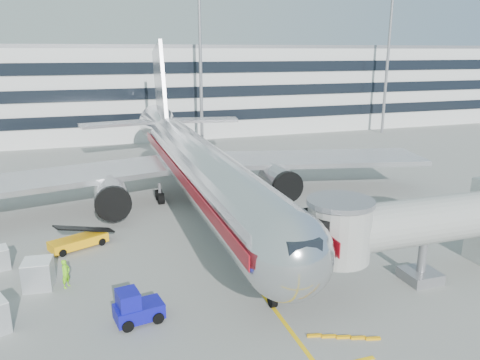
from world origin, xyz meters
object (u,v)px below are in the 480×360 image
object	(u,v)px
belt_loader	(78,240)
ramp_worker	(66,274)
main_jet	(195,164)
baggage_tug	(136,308)
cargo_container_left	(38,274)

from	to	relation	value
belt_loader	ramp_worker	size ratio (longest dim) A/B	2.41
ramp_worker	main_jet	bearing A→B (deg)	-5.52
baggage_tug	cargo_container_left	size ratio (longest dim) A/B	1.49
belt_loader	main_jet	bearing A→B (deg)	33.04
main_jet	baggage_tug	distance (m)	20.66
belt_loader	baggage_tug	bearing A→B (deg)	-75.22
cargo_container_left	ramp_worker	bearing A→B (deg)	-17.90
cargo_container_left	main_jet	bearing A→B (deg)	43.98
main_jet	belt_loader	xyz separation A→B (m)	(-10.92, -7.10, -3.62)
belt_loader	cargo_container_left	distance (m)	6.21
baggage_tug	ramp_worker	size ratio (longest dim) A/B	1.51
main_jet	belt_loader	size ratio (longest dim) A/B	11.22
baggage_tug	ramp_worker	distance (m)	6.65
main_jet	ramp_worker	world-z (taller)	main_jet
baggage_tug	main_jet	bearing A→B (deg)	67.41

